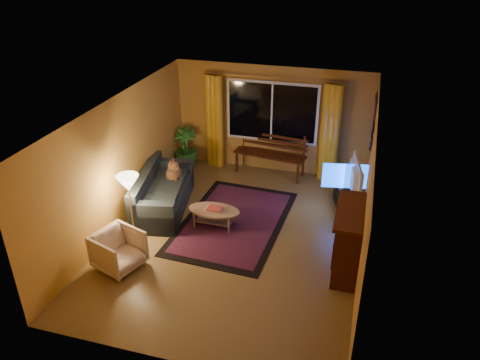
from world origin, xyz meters
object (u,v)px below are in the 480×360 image
(sofa, at_px, (163,191))
(floor_lamp, at_px, (131,209))
(coffee_table, at_px, (214,218))
(tv_console, at_px, (348,201))
(armchair, at_px, (118,249))
(bench, at_px, (269,164))

(sofa, bearing_deg, floor_lamp, -105.01)
(coffee_table, height_order, tv_console, tv_console)
(sofa, xyz_separation_m, armchair, (0.07, -1.97, -0.05))
(sofa, distance_m, floor_lamp, 1.19)
(armchair, xyz_separation_m, coffee_table, (1.14, 1.63, -0.18))
(sofa, height_order, floor_lamp, floor_lamp)
(sofa, distance_m, tv_console, 3.76)
(bench, distance_m, tv_console, 2.25)
(coffee_table, distance_m, tv_console, 2.74)
(floor_lamp, height_order, tv_console, floor_lamp)
(floor_lamp, xyz_separation_m, tv_console, (3.72, 2.08, -0.42))
(bench, distance_m, floor_lamp, 3.79)
(sofa, bearing_deg, coffee_table, -26.87)
(floor_lamp, bearing_deg, tv_console, 29.27)
(armchair, relative_size, coffee_table, 0.72)
(sofa, height_order, tv_console, sofa)
(armchair, bearing_deg, sofa, 21.30)
(sofa, relative_size, coffee_table, 2.04)
(bench, xyz_separation_m, coffee_table, (-0.53, -2.47, -0.07))
(tv_console, bearing_deg, floor_lamp, -167.08)
(floor_lamp, bearing_deg, bench, 61.06)
(sofa, relative_size, armchair, 2.83)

